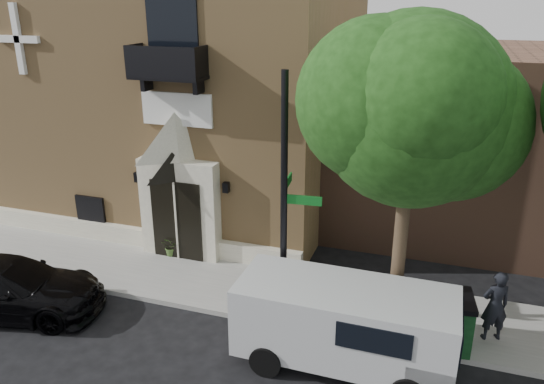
# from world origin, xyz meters

# --- Properties ---
(ground) EXTENTS (120.00, 120.00, 0.00)m
(ground) POSITION_xyz_m (0.00, 0.00, 0.00)
(ground) COLOR black
(ground) RESTS_ON ground
(sidewalk) EXTENTS (42.00, 3.00, 0.15)m
(sidewalk) POSITION_xyz_m (1.00, 1.50, 0.07)
(sidewalk) COLOR gray
(sidewalk) RESTS_ON ground
(church) EXTENTS (12.20, 11.01, 9.30)m
(church) POSITION_xyz_m (-2.99, 7.95, 4.63)
(church) COLOR tan
(church) RESTS_ON ground
(street_tree_left) EXTENTS (4.97, 4.38, 7.77)m
(street_tree_left) POSITION_xyz_m (6.03, 0.35, 5.87)
(street_tree_left) COLOR #38281C
(street_tree_left) RESTS_ON sidewalk
(black_sedan) EXTENTS (5.51, 3.22, 1.50)m
(black_sedan) POSITION_xyz_m (-4.03, -1.56, 0.75)
(black_sedan) COLOR black
(black_sedan) RESTS_ON ground
(cargo_van) EXTENTS (4.97, 2.14, 2.01)m
(cargo_van) POSITION_xyz_m (5.20, -0.88, 1.12)
(cargo_van) COLOR silver
(cargo_van) RESTS_ON ground
(street_sign) EXTENTS (1.04, 1.02, 6.42)m
(street_sign) POSITION_xyz_m (3.18, 0.43, 3.38)
(street_sign) COLOR black
(street_sign) RESTS_ON sidewalk
(fire_hydrant) EXTENTS (0.49, 0.39, 0.86)m
(fire_hydrant) POSITION_xyz_m (5.17, 0.32, 0.57)
(fire_hydrant) COLOR #B70F11
(fire_hydrant) RESTS_ON sidewalk
(dumpster) EXTENTS (2.15, 1.40, 1.32)m
(dumpster) POSITION_xyz_m (6.81, 0.40, 0.82)
(dumpster) COLOR #0E3315
(dumpster) RESTS_ON sidewalk
(planter) EXTENTS (0.71, 0.66, 0.64)m
(planter) POSITION_xyz_m (-1.29, 2.54, 0.47)
(planter) COLOR #45672B
(planter) RESTS_ON sidewalk
(pedestrian_near) EXTENTS (0.79, 0.67, 1.85)m
(pedestrian_near) POSITION_xyz_m (8.33, 1.06, 1.08)
(pedestrian_near) COLOR black
(pedestrian_near) RESTS_ON sidewalk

